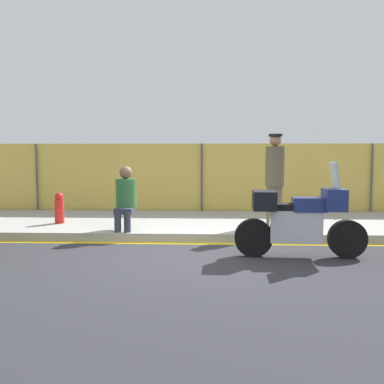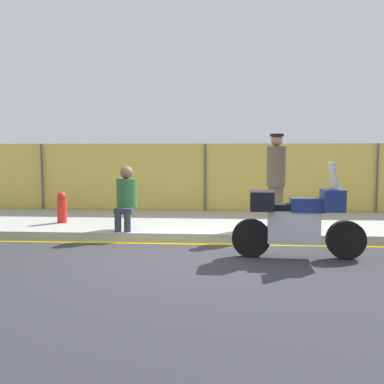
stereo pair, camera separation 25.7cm
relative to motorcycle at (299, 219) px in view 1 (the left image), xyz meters
name	(u,v)px [view 1 (the left image)]	position (x,y,z in m)	size (l,w,h in m)	color
ground_plane	(196,256)	(-1.63, 0.01, -0.62)	(120.00, 120.00, 0.00)	#2D2D33
sidewalk	(200,224)	(-1.63, 2.72, -0.54)	(31.76, 3.29, 0.16)	#9E9E99
curb_paint_stripe	(198,243)	(-1.63, 0.98, -0.62)	(31.76, 0.18, 0.01)	gold
storefront_fence	(202,180)	(-1.63, 4.45, 0.32)	(30.18, 0.17, 1.88)	gold
motorcycle	(299,219)	(0.00, 0.00, 0.00)	(2.08, 0.53, 1.51)	black
officer_standing	(275,179)	(-0.09, 2.12, 0.50)	(0.39, 0.39, 1.87)	brown
person_seated_on_curb	(126,195)	(-3.05, 1.53, 0.21)	(0.40, 0.65, 1.23)	#2D3342
fire_hydrant	(59,208)	(-4.60, 2.22, -0.13)	(0.20, 0.25, 0.66)	red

